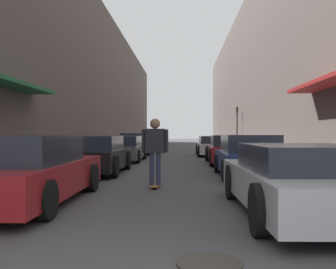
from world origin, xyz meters
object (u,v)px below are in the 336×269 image
Objects in this scene: parked_car_left_3 at (136,144)px; parked_car_right_3 at (213,146)px; parked_car_left_2 at (124,149)px; traffic_light at (237,123)px; parked_car_right_0 at (300,180)px; parked_car_right_2 at (229,150)px; parked_car_left_0 at (30,171)px; parked_car_right_1 at (249,157)px; parked_car_left_1 at (94,155)px; skateboarder at (155,145)px; manhole_cover at (209,263)px.

parked_car_left_3 reaches higher than parked_car_right_3.
parked_car_left_2 is 14.63m from traffic_light.
parked_car_right_2 reaches higher than parked_car_right_0.
parked_car_left_0 reaches higher than parked_car_right_3.
parked_car_right_3 is (-0.12, 16.30, -0.01)m from parked_car_right_0.
parked_car_right_1 is 1.16× the size of traffic_light.
parked_car_right_3 is (4.84, 10.06, -0.04)m from parked_car_left_1.
skateboarder is (-2.64, 2.98, 0.47)m from parked_car_right_0.
traffic_light is (2.37, 18.94, 1.59)m from parked_car_right_1.
parked_car_left_1 reaches higher than parked_car_right_3.
skateboarder is at bearing -54.60° from parked_car_left_1.
parked_car_right_3 is at bearing 44.10° from parked_car_left_2.
parked_car_right_2 is (4.90, -1.39, 0.03)m from parked_car_left_2.
parked_car_right_1 is at bearing -97.13° from traffic_light.
skateboarder is at bearing 100.21° from manhole_cover.
parked_car_right_2 is 6.64× the size of manhole_cover.
parked_car_right_3 is (4.82, -0.99, -0.07)m from parked_car_left_3.
parked_car_right_3 is at bearing 79.28° from skateboarder.
traffic_light is at bearing 59.99° from parked_car_left_2.
parked_car_left_3 is at bearing 91.41° from parked_car_left_2.
parked_car_left_3 reaches higher than parked_car_left_2.
manhole_cover is (3.29, -8.64, -0.61)m from parked_car_left_1.
traffic_light is at bearing 76.56° from skateboarder.
parked_car_left_0 is 4.60m from manhole_cover.
manhole_cover is (3.13, -14.16, -0.58)m from parked_car_left_2.
parked_car_right_1 is 10.89m from parked_car_right_3.
parked_car_left_0 is at bearing -137.45° from parked_car_right_1.
parked_car_left_3 reaches higher than manhole_cover.
parked_car_left_1 is at bearing 110.82° from manhole_cover.
parked_car_left_1 is at bearing 128.49° from parked_car_right_0.
parked_car_right_2 is at bearing -15.79° from parked_car_left_2.
manhole_cover is (3.23, -3.22, -0.62)m from parked_car_left_0.
parked_car_right_0 is 2.66× the size of skateboarder.
skateboarder is 2.47× the size of manhole_cover.
parked_car_left_2 is at bearing 102.48° from manhole_cover.
parked_car_left_2 reaches higher than manhole_cover.
parked_car_left_1 is 2.48× the size of skateboarder.
parked_car_left_1 is 1.04× the size of parked_car_left_3.
parked_car_right_0 is 10.37m from parked_car_right_2.
parked_car_left_2 is (0.10, 10.94, -0.05)m from parked_car_left_0.
traffic_light is at bearing 81.21° from manhole_cover.
parked_car_left_3 is 0.89× the size of parked_car_right_0.
parked_car_left_3 is 19.97m from manhole_cover.
parked_car_left_2 is at bearing -120.01° from traffic_light.
parked_car_left_1 is at bearing 125.40° from skateboarder.
parked_car_right_3 is (-0.21, 5.93, -0.04)m from parked_car_right_2.
parked_car_left_2 is at bearing 89.49° from parked_car_left_0.
parked_car_left_0 is 24.71m from traffic_light.
parked_car_right_2 is (5.00, 9.56, -0.01)m from parked_car_left_0.
parked_car_right_0 is at bearing -48.41° from skateboarder.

